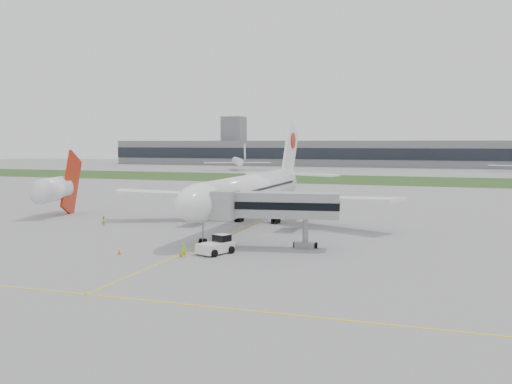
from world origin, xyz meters
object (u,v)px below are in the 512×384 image
(pushback_tug, at_px, (217,245))
(jet_bridge, at_px, (273,206))
(neighbor_aircraft, at_px, (55,189))
(airliner, at_px, (253,189))
(ground_crew_near, at_px, (183,251))

(pushback_tug, distance_m, jet_bridge, 8.76)
(jet_bridge, bearing_deg, pushback_tug, -141.71)
(jet_bridge, relative_size, neighbor_aircraft, 1.00)
(jet_bridge, bearing_deg, airliner, 106.79)
(airliner, height_order, ground_crew_near, airliner)
(pushback_tug, bearing_deg, airliner, 120.39)
(airliner, xyz_separation_m, neighbor_aircraft, (-36.76, -1.86, -0.72))
(airliner, distance_m, ground_crew_near, 28.34)
(ground_crew_near, bearing_deg, neighbor_aircraft, -71.08)
(neighbor_aircraft, bearing_deg, airliner, -11.82)
(airliner, bearing_deg, neighbor_aircraft, -177.10)
(jet_bridge, xyz_separation_m, ground_crew_near, (-7.82, -9.26, -4.46))
(jet_bridge, relative_size, ground_crew_near, 8.98)
(airliner, height_order, jet_bridge, airliner)
(pushback_tug, height_order, jet_bridge, jet_bridge)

